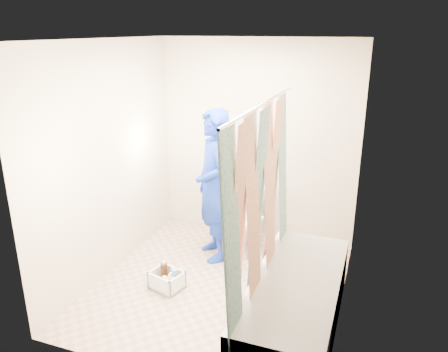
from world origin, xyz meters
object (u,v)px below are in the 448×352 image
(bathtub, at_px, (295,303))
(plumber, at_px, (213,186))
(cleaning_caddy, at_px, (168,281))
(toilet, at_px, (245,219))

(bathtub, distance_m, plumber, 1.61)
(cleaning_caddy, bearing_deg, bathtub, 7.72)
(plumber, bearing_deg, toilet, 100.36)
(plumber, xyz_separation_m, cleaning_caddy, (-0.19, -0.79, -0.76))
(bathtub, distance_m, toilet, 1.55)
(toilet, relative_size, cleaning_caddy, 2.01)
(bathtub, relative_size, toilet, 2.38)
(toilet, height_order, cleaning_caddy, toilet)
(plumber, bearing_deg, cleaning_caddy, -51.25)
(toilet, xyz_separation_m, cleaning_caddy, (-0.47, -1.10, -0.28))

